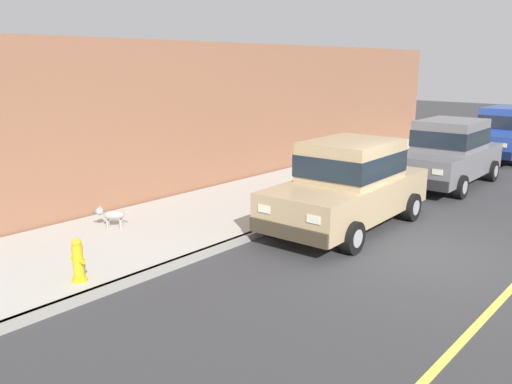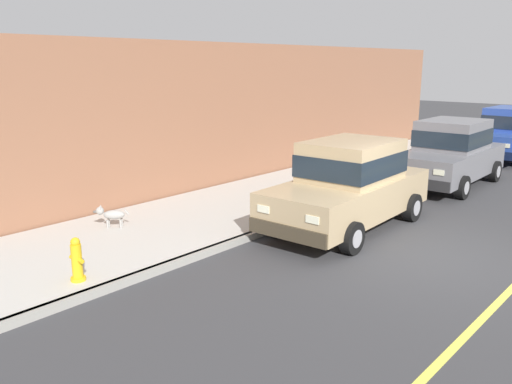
% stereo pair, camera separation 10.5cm
% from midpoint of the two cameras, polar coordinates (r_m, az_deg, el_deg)
% --- Properties ---
extents(ground_plane, '(80.00, 80.00, 0.00)m').
position_cam_midpoint_polar(ground_plane, '(10.54, 17.96, -6.58)').
color(ground_plane, '#38383A').
extents(curb, '(0.16, 64.00, 0.14)m').
position_cam_midpoint_polar(curb, '(12.01, 3.84, -3.07)').
color(curb, gray).
rests_on(curb, ground).
extents(sidewalk, '(3.60, 64.00, 0.14)m').
position_cam_midpoint_polar(sidewalk, '(13.13, -2.45, -1.58)').
color(sidewalk, '#B7B5AD').
rests_on(sidewalk, ground).
extents(car_tan_sedan, '(2.16, 4.66, 1.92)m').
position_cam_midpoint_polar(car_tan_sedan, '(11.66, 9.71, 0.89)').
color(car_tan_sedan, tan).
rests_on(car_tan_sedan, ground).
extents(car_grey_sedan, '(2.11, 4.64, 1.92)m').
position_cam_midpoint_polar(car_grey_sedan, '(16.59, 19.85, 4.08)').
color(car_grey_sedan, slate).
rests_on(car_grey_sedan, ground).
extents(car_blue_sedan, '(2.10, 4.64, 1.92)m').
position_cam_midpoint_polar(car_blue_sedan, '(22.14, 25.34, 5.82)').
color(car_blue_sedan, '#28479E').
rests_on(car_blue_sedan, ground).
extents(dog_grey, '(0.58, 0.56, 0.49)m').
position_cam_midpoint_polar(dog_grey, '(11.57, -15.63, -2.37)').
color(dog_grey, '#999691').
rests_on(dog_grey, sidewalk).
extents(fire_hydrant, '(0.34, 0.24, 0.72)m').
position_cam_midpoint_polar(fire_hydrant, '(8.94, -18.92, -7.08)').
color(fire_hydrant, gold).
rests_on(fire_hydrant, sidewalk).
extents(building_facade, '(0.50, 20.00, 4.09)m').
position_cam_midpoint_polar(building_facade, '(17.33, 2.12, 8.80)').
color(building_facade, '#8C5B42').
rests_on(building_facade, ground).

